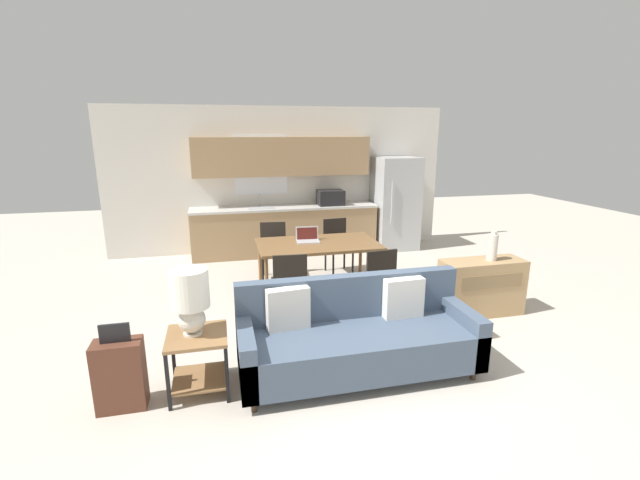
{
  "coord_description": "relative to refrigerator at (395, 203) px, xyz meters",
  "views": [
    {
      "loc": [
        -1.18,
        -3.47,
        2.26
      ],
      "look_at": [
        0.01,
        1.5,
        0.95
      ],
      "focal_mm": 24.0,
      "sensor_mm": 36.0,
      "label": 1
    }
  ],
  "objects": [
    {
      "name": "ground_plane",
      "position": [
        -2.16,
        -4.21,
        -0.89
      ],
      "size": [
        20.0,
        20.0,
        0.0
      ],
      "primitive_type": "plane",
      "color": "beige"
    },
    {
      "name": "wall_back",
      "position": [
        -2.16,
        0.42,
        0.47
      ],
      "size": [
        6.4,
        0.07,
        2.7
      ],
      "color": "silver",
      "rests_on": "ground_plane"
    },
    {
      "name": "kitchen_counter",
      "position": [
        -2.14,
        0.12,
        -0.04
      ],
      "size": [
        3.44,
        0.65,
        2.15
      ],
      "color": "tan",
      "rests_on": "ground_plane"
    },
    {
      "name": "refrigerator",
      "position": [
        0.0,
        0.0,
        0.0
      ],
      "size": [
        0.79,
        0.78,
        1.77
      ],
      "color": "#B7BABC",
      "rests_on": "ground_plane"
    },
    {
      "name": "dining_table",
      "position": [
        -2.02,
        -2.05,
        -0.2
      ],
      "size": [
        1.68,
        0.98,
        0.74
      ],
      "color": "brown",
      "rests_on": "ground_plane"
    },
    {
      "name": "couch",
      "position": [
        -2.14,
        -4.14,
        -0.53
      ],
      "size": [
        2.24,
        0.8,
        0.89
      ],
      "color": "#3D2D1E",
      "rests_on": "ground_plane"
    },
    {
      "name": "side_table",
      "position": [
        -3.59,
        -4.14,
        -0.52
      ],
      "size": [
        0.51,
        0.51,
        0.55
      ],
      "color": "olive",
      "rests_on": "ground_plane"
    },
    {
      "name": "table_lamp",
      "position": [
        -3.62,
        -4.12,
        0.0
      ],
      "size": [
        0.33,
        0.33,
        0.59
      ],
      "color": "silver",
      "rests_on": "side_table"
    },
    {
      "name": "credenza",
      "position": [
        -0.19,
        -3.23,
        -0.53
      ],
      "size": [
        1.04,
        0.4,
        0.7
      ],
      "color": "tan",
      "rests_on": "ground_plane"
    },
    {
      "name": "vase",
      "position": [
        -0.09,
        -3.24,
        -0.01
      ],
      "size": [
        0.12,
        0.12,
        0.37
      ],
      "color": "beige",
      "rests_on": "credenza"
    },
    {
      "name": "dining_chair_far_right",
      "position": [
        -1.5,
        -1.19,
        -0.39
      ],
      "size": [
        0.47,
        0.47,
        0.86
      ],
      "rotation": [
        0.0,
        0.0,
        0.12
      ],
      "color": "black",
      "rests_on": "ground_plane"
    },
    {
      "name": "dining_chair_far_left",
      "position": [
        -2.55,
        -1.24,
        -0.39
      ],
      "size": [
        0.47,
        0.47,
        0.86
      ],
      "rotation": [
        0.0,
        0.0,
        -0.12
      ],
      "color": "black",
      "rests_on": "ground_plane"
    },
    {
      "name": "dining_chair_near_left",
      "position": [
        -2.57,
        -2.86,
        -0.39
      ],
      "size": [
        0.45,
        0.45,
        0.86
      ],
      "rotation": [
        0.0,
        0.0,
        3.06
      ],
      "color": "black",
      "rests_on": "ground_plane"
    },
    {
      "name": "dining_chair_near_right",
      "position": [
        -1.48,
        -2.92,
        -0.39
      ],
      "size": [
        0.46,
        0.46,
        0.86
      ],
      "rotation": [
        0.0,
        0.0,
        3.25
      ],
      "color": "black",
      "rests_on": "ground_plane"
    },
    {
      "name": "laptop",
      "position": [
        -2.15,
        -1.93,
        -0.1
      ],
      "size": [
        0.34,
        0.28,
        0.2
      ],
      "rotation": [
        0.0,
        0.0,
        -0.08
      ],
      "color": "#B7BABC",
      "rests_on": "dining_table"
    },
    {
      "name": "suitcase",
      "position": [
        -4.22,
        -4.24,
        -0.58
      ],
      "size": [
        0.39,
        0.22,
        0.76
      ],
      "color": "brown",
      "rests_on": "ground_plane"
    }
  ]
}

